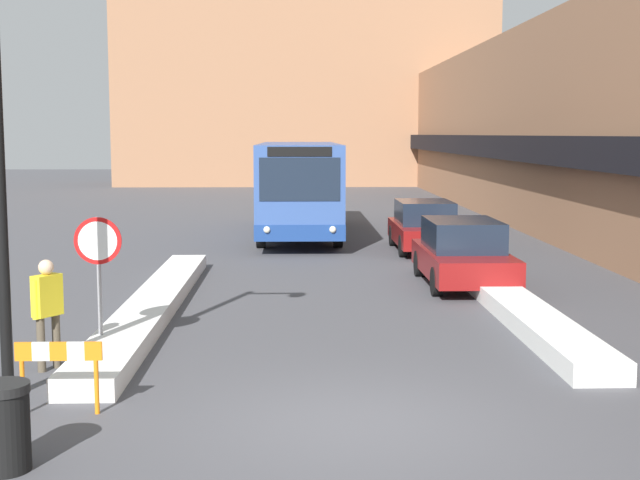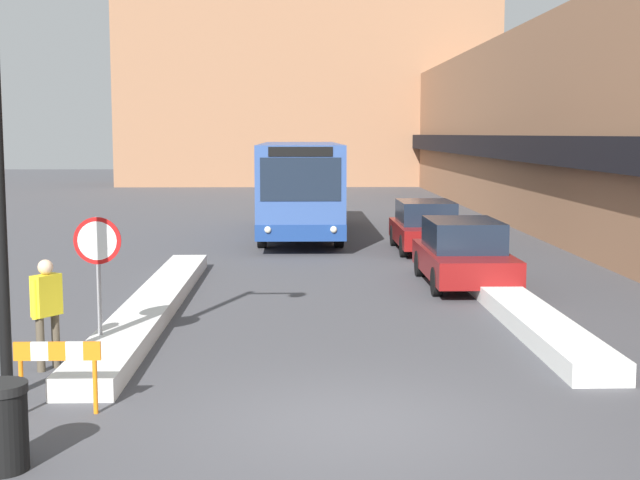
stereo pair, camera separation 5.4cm
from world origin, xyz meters
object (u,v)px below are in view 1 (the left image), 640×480
object	(u,v)px
stop_sign	(98,256)
parked_car_middle	(425,226)
construction_barricade	(59,363)
street_lamp	(20,118)
city_bus	(299,186)
pedestrian	(47,304)
parked_car_front	(463,253)
trash_bin	(3,427)

from	to	relation	value
stop_sign	parked_car_middle	bearing A→B (deg)	60.75
stop_sign	construction_barricade	bearing A→B (deg)	-87.26
parked_car_middle	street_lamp	world-z (taller)	street_lamp
city_bus	pedestrian	xyz separation A→B (m)	(-3.87, -17.93, -0.74)
stop_sign	city_bus	bearing A→B (deg)	79.06
parked_car_middle	stop_sign	distance (m)	14.57
parked_car_front	trash_bin	bearing A→B (deg)	-121.50
street_lamp	pedestrian	size ratio (longest dim) A/B	3.57
parked_car_middle	trash_bin	size ratio (longest dim) A/B	4.49
parked_car_front	street_lamp	distance (m)	12.00
parked_car_front	pedestrian	world-z (taller)	pedestrian
stop_sign	street_lamp	bearing A→B (deg)	-100.97
parked_car_front	stop_sign	size ratio (longest dim) A/B	1.99
city_bus	stop_sign	bearing A→B (deg)	-100.94
city_bus	parked_car_middle	xyz separation A→B (m)	(3.82, -4.33, -0.99)
parked_car_front	trash_bin	distance (m)	13.49
parked_car_middle	trash_bin	world-z (taller)	parked_car_middle
parked_car_middle	street_lamp	bearing A→B (deg)	-116.71
city_bus	trash_bin	size ratio (longest dim) A/B	11.73
parked_car_middle	parked_car_front	bearing A→B (deg)	-90.00
street_lamp	pedestrian	distance (m)	3.10
parked_car_front	pedestrian	distance (m)	10.68
city_bus	construction_barricade	xyz separation A→B (m)	(-3.14, -20.11, -1.08)
city_bus	construction_barricade	bearing A→B (deg)	-98.88
pedestrian	city_bus	bearing A→B (deg)	21.19
city_bus	street_lamp	xyz separation A→B (m)	(-3.74, -19.35, 2.01)
parked_car_middle	trash_bin	distance (m)	19.05
city_bus	construction_barricade	world-z (taller)	city_bus
city_bus	construction_barricade	distance (m)	20.38
parked_car_middle	trash_bin	bearing A→B (deg)	-111.73
parked_car_front	city_bus	bearing A→B (deg)	109.94
city_bus	trash_bin	world-z (taller)	city_bus
street_lamp	pedestrian	bearing A→B (deg)	95.20
trash_bin	city_bus	bearing A→B (deg)	81.65
stop_sign	construction_barricade	size ratio (longest dim) A/B	2.04
stop_sign	pedestrian	world-z (taller)	stop_sign
parked_car_front	pedestrian	xyz separation A→B (m)	(-7.69, -7.41, 0.25)
parked_car_middle	construction_barricade	xyz separation A→B (m)	(-6.96, -15.78, -0.09)
construction_barricade	pedestrian	bearing A→B (deg)	108.52
city_bus	stop_sign	distance (m)	17.34
city_bus	parked_car_middle	world-z (taller)	city_bus
street_lamp	parked_car_front	bearing A→B (deg)	49.44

